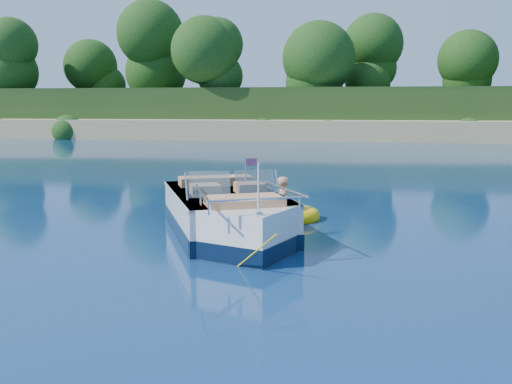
# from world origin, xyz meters

# --- Properties ---
(ground) EXTENTS (160.00, 160.00, 0.00)m
(ground) POSITION_xyz_m (0.00, 0.00, 0.00)
(ground) COLOR #0A1B4B
(ground) RESTS_ON ground
(shoreline) EXTENTS (170.00, 59.00, 6.00)m
(shoreline) POSITION_xyz_m (0.00, 63.77, 0.98)
(shoreline) COLOR #9C865A
(shoreline) RESTS_ON ground
(treeline) EXTENTS (150.00, 7.12, 8.19)m
(treeline) POSITION_xyz_m (0.04, 41.01, 5.55)
(treeline) COLOR black
(treeline) RESTS_ON ground
(motorboat) EXTENTS (3.58, 5.50, 1.96)m
(motorboat) POSITION_xyz_m (-1.77, 3.87, 0.38)
(motorboat) COLOR white
(motorboat) RESTS_ON ground
(tow_tube) EXTENTS (1.52, 1.52, 0.36)m
(tow_tube) POSITION_xyz_m (-0.70, 5.80, 0.09)
(tow_tube) COLOR #FFC405
(tow_tube) RESTS_ON ground
(boy) EXTENTS (0.40, 0.80, 1.52)m
(boy) POSITION_xyz_m (-0.84, 5.83, 0.00)
(boy) COLOR tan
(boy) RESTS_ON ground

